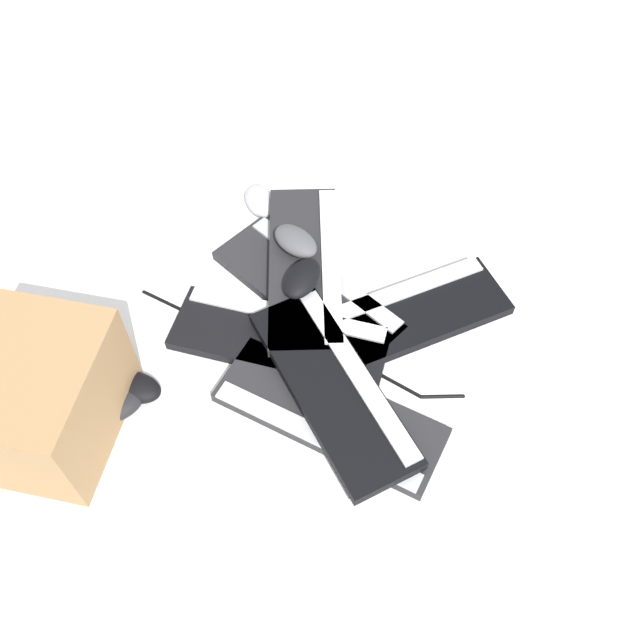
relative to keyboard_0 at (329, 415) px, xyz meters
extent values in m
plane|color=white|center=(-0.13, 0.07, -0.01)|extent=(3.20, 3.20, 0.00)
cube|color=#232326|center=(0.00, 0.00, 0.00)|extent=(0.42, 0.41, 0.02)
cube|color=#B2B5BA|center=(0.04, -0.04, 0.01)|extent=(0.33, 0.32, 0.01)
cube|color=black|center=(-0.16, 0.22, 0.00)|extent=(0.19, 0.45, 0.02)
cube|color=silver|center=(-0.22, 0.22, 0.01)|extent=(0.08, 0.42, 0.01)
cube|color=#232326|center=(-0.30, 0.05, 0.00)|extent=(0.46, 0.34, 0.02)
cube|color=#B2B5BA|center=(-0.32, 0.10, 0.01)|extent=(0.39, 0.23, 0.01)
cube|color=black|center=(-0.20, -0.04, 0.00)|extent=(0.37, 0.45, 0.02)
cube|color=silver|center=(-0.24, -0.01, 0.01)|extent=(0.26, 0.37, 0.01)
cube|color=#232326|center=(-0.34, 0.06, 0.03)|extent=(0.46, 0.27, 0.02)
cube|color=silver|center=(-0.32, 0.11, 0.04)|extent=(0.41, 0.16, 0.01)
cube|color=black|center=(-0.04, 0.02, 0.03)|extent=(0.46, 0.22, 0.02)
cube|color=silver|center=(-0.05, 0.08, 0.04)|extent=(0.42, 0.10, 0.01)
ellipsoid|color=black|center=(-0.28, 0.04, 0.07)|extent=(0.13, 0.12, 0.04)
ellipsoid|color=#4C4C51|center=(-0.38, 0.06, 0.07)|extent=(0.13, 0.11, 0.04)
ellipsoid|color=#B7B7BC|center=(-0.58, 0.03, 0.01)|extent=(0.11, 0.07, 0.04)
ellipsoid|color=black|center=(-0.18, -0.34, 0.01)|extent=(0.12, 0.13, 0.04)
ellipsoid|color=black|center=(-0.15, -0.38, 0.01)|extent=(0.09, 0.12, 0.04)
cylinder|color=black|center=(0.03, 0.23, -0.01)|extent=(0.03, 0.08, 0.01)
cylinder|color=black|center=(-0.03, 0.15, -0.01)|extent=(0.09, 0.08, 0.01)
cylinder|color=black|center=(-0.10, 0.10, -0.01)|extent=(0.06, 0.04, 0.01)
cylinder|color=black|center=(-0.15, 0.05, -0.01)|extent=(0.06, 0.06, 0.01)
cylinder|color=black|center=(-0.21, 0.00, -0.01)|extent=(0.07, 0.07, 0.01)
cylinder|color=black|center=(-0.25, -0.06, -0.01)|extent=(0.02, 0.06, 0.01)
cylinder|color=black|center=(-0.28, -0.11, -0.01)|extent=(0.06, 0.05, 0.01)
cylinder|color=black|center=(-0.32, -0.17, -0.01)|extent=(0.03, 0.07, 0.01)
cylinder|color=black|center=(-0.37, -0.24, -0.01)|extent=(0.09, 0.08, 0.01)
sphere|color=black|center=(0.04, 0.27, -0.01)|extent=(0.01, 0.01, 0.01)
sphere|color=black|center=(0.01, 0.19, -0.01)|extent=(0.01, 0.01, 0.01)
sphere|color=black|center=(-0.07, 0.12, -0.01)|extent=(0.01, 0.01, 0.01)
sphere|color=black|center=(-0.13, 0.08, -0.01)|extent=(0.01, 0.01, 0.01)
sphere|color=black|center=(-0.18, 0.03, -0.01)|extent=(0.01, 0.01, 0.01)
sphere|color=black|center=(-0.24, -0.04, -0.01)|extent=(0.01, 0.01, 0.01)
sphere|color=black|center=(-0.25, -0.09, -0.01)|extent=(0.01, 0.01, 0.01)
sphere|color=black|center=(-0.30, -0.13, -0.01)|extent=(0.01, 0.01, 0.01)
sphere|color=black|center=(-0.33, -0.20, -0.01)|extent=(0.01, 0.01, 0.01)
sphere|color=black|center=(-0.42, -0.28, -0.01)|extent=(0.01, 0.01, 0.01)
cube|color=#9E774C|center=(-0.15, -0.50, 0.10)|extent=(0.37, 0.36, 0.22)
camera|label=1|loc=(0.59, -0.21, 1.22)|focal=40.00mm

